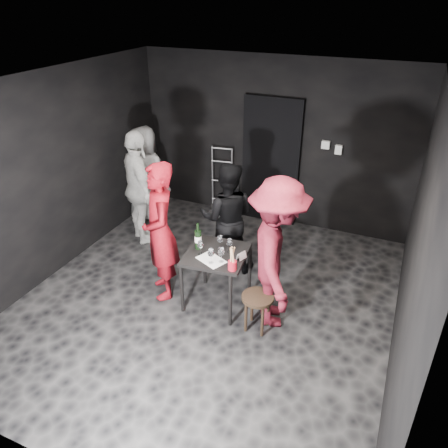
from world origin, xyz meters
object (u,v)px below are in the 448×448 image
at_px(bystander_cream, 138,178).
at_px(breadstick_cup, 232,259).
at_px(hand_truck, 221,202).
at_px(stool, 258,302).
at_px(tasting_table, 216,260).
at_px(man_maroon, 278,239).
at_px(bystander_grey, 145,171).
at_px(wine_bottle, 198,239).
at_px(woman_black, 227,215).
at_px(server_red, 159,219).

xyz_separation_m(bystander_cream, breadstick_cup, (2.04, -1.22, -0.16)).
distance_m(hand_truck, stool, 3.01).
bearing_deg(tasting_table, man_maroon, -0.21).
height_order(hand_truck, bystander_grey, bystander_grey).
distance_m(hand_truck, bystander_cream, 1.74).
distance_m(hand_truck, wine_bottle, 2.50).
relative_size(tasting_table, woman_black, 0.45).
xyz_separation_m(hand_truck, breadstick_cup, (1.27, -2.55, 0.67)).
bearing_deg(woman_black, bystander_cream, -23.58).
distance_m(bystander_grey, breadstick_cup, 3.02).
xyz_separation_m(tasting_table, stool, (0.63, -0.24, -0.27)).
distance_m(bystander_cream, breadstick_cup, 2.38).
xyz_separation_m(bystander_grey, wine_bottle, (1.80, -1.64, 0.00)).
height_order(stool, server_red, server_red).
distance_m(stool, wine_bottle, 1.04).
relative_size(stool, woman_black, 0.28).
distance_m(stool, woman_black, 1.42).
distance_m(hand_truck, woman_black, 1.79).
relative_size(server_red, bystander_cream, 1.03).
distance_m(bystander_grey, wine_bottle, 2.43).
relative_size(man_maroon, wine_bottle, 6.53).
relative_size(bystander_cream, wine_bottle, 6.07).
xyz_separation_m(server_red, man_maroon, (1.48, 0.06, 0.04)).
height_order(hand_truck, breadstick_cup, hand_truck).
bearing_deg(wine_bottle, breadstick_cup, -24.38).
bearing_deg(man_maroon, woman_black, 28.03).
xyz_separation_m(stool, bystander_grey, (-2.67, 1.89, 0.50)).
height_order(woman_black, bystander_grey, bystander_grey).
bearing_deg(stool, wine_bottle, 163.86).
bearing_deg(bystander_grey, breadstick_cup, 139.35).
bearing_deg(tasting_table, stool, -21.23).
height_order(man_maroon, bystander_grey, man_maroon).
bearing_deg(stool, woman_black, 128.30).
bearing_deg(wine_bottle, server_red, -171.65).
height_order(stool, bystander_cream, bystander_cream).
distance_m(woman_black, man_maroon, 1.29).
xyz_separation_m(server_red, bystander_grey, (-1.31, 1.71, -0.21)).
bearing_deg(tasting_table, woman_black, 104.18).
bearing_deg(man_maroon, breadstick_cup, 97.22).
relative_size(bystander_grey, wine_bottle, 5.07).
relative_size(server_red, man_maroon, 0.96).
relative_size(hand_truck, stool, 2.58).
xyz_separation_m(bystander_cream, wine_bottle, (1.48, -0.97, -0.17)).
height_order(tasting_table, bystander_grey, bystander_grey).
bearing_deg(bystander_grey, hand_truck, -150.52).
xyz_separation_m(woman_black, man_maroon, (0.95, -0.82, 0.29)).
distance_m(woman_black, bystander_grey, 2.02).
height_order(bystander_grey, wine_bottle, bystander_grey).
height_order(hand_truck, stool, hand_truck).
xyz_separation_m(stool, bystander_cream, (-2.35, 1.22, 0.67)).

